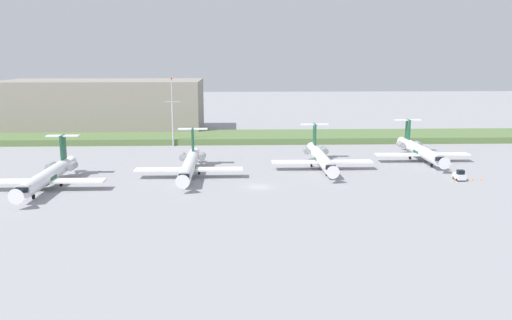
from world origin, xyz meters
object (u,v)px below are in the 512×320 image
regional_jet_third (321,157)px  antenna_mast (173,118)px  regional_jet_second (190,165)px  baggage_tug (459,176)px  safety_cone_front_marker (454,180)px  safety_cone_mid_marker (472,179)px  safety_cone_rear_marker (481,180)px  regional_jet_nearest (48,176)px  regional_jet_fourth (420,151)px

regional_jet_third → antenna_mast: bearing=139.1°
regional_jet_second → regional_jet_third: 30.33m
antenna_mast → baggage_tug: (64.39, -45.55, -7.11)m
baggage_tug → safety_cone_front_marker: size_ratio=5.82×
safety_cone_mid_marker → safety_cone_rear_marker: (1.69, -0.32, 0.00)m
regional_jet_nearest → safety_cone_mid_marker: (85.85, 3.17, -2.26)m
regional_jet_third → safety_cone_mid_marker: 32.64m
regional_jet_nearest → safety_cone_front_marker: (81.88, 2.83, -2.26)m
regional_jet_nearest → baggage_tug: bearing=2.5°
regional_jet_fourth → baggage_tug: size_ratio=9.69×
regional_jet_fourth → safety_cone_front_marker: size_ratio=56.36×
antenna_mast → safety_cone_mid_marker: antenna_mast is taller
safety_cone_front_marker → safety_cone_mid_marker: (3.97, 0.34, 0.00)m
baggage_tug → safety_cone_mid_marker: (2.60, -0.51, -0.73)m
regional_jet_fourth → antenna_mast: (-63.36, 24.25, 5.58)m
regional_jet_second → safety_cone_mid_marker: regional_jet_second is taller
regional_jet_fourth → baggage_tug: 21.38m
baggage_tug → safety_cone_rear_marker: size_ratio=5.82×
baggage_tug → safety_cone_rear_marker: baggage_tug is taller
baggage_tug → safety_cone_front_marker: baggage_tug is taller
regional_jet_nearest → antenna_mast: bearing=69.0°
regional_jet_third → safety_cone_front_marker: size_ratio=56.36×
safety_cone_rear_marker → safety_cone_mid_marker: bearing=169.4°
safety_cone_mid_marker → safety_cone_rear_marker: 1.72m
regional_jet_third → safety_cone_rear_marker: size_ratio=56.36×
regional_jet_third → regional_jet_fourth: same height
regional_jet_nearest → baggage_tug: (83.25, 3.67, -1.53)m
regional_jet_second → antenna_mast: 40.69m
regional_jet_third → safety_cone_mid_marker: regional_jet_third is taller
regional_jet_third → regional_jet_fourth: size_ratio=1.00×
regional_jet_second → safety_cone_rear_marker: (60.75, -6.85, -2.26)m
safety_cone_front_marker → safety_cone_mid_marker: 3.98m
regional_jet_nearest → antenna_mast: (18.85, 49.22, 5.58)m
regional_jet_third → regional_jet_fourth: bearing=17.5°
safety_cone_mid_marker → regional_jet_fourth: bearing=99.4°
regional_jet_fourth → safety_cone_mid_marker: size_ratio=56.36×
regional_jet_second → antenna_mast: antenna_mast is taller
regional_jet_fourth → baggage_tug: regional_jet_fourth is taller
regional_jet_second → safety_cone_mid_marker: 59.46m
regional_jet_third → safety_cone_mid_marker: bearing=-24.7°
regional_jet_fourth → safety_cone_rear_marker: bearing=-76.5°
regional_jet_second → regional_jet_fourth: bearing=15.4°
safety_cone_front_marker → safety_cone_rear_marker: 5.66m
regional_jet_nearest → baggage_tug: 83.34m
antenna_mast → baggage_tug: size_ratio=6.06×
regional_jet_fourth → antenna_mast: bearing=159.1°
regional_jet_second → regional_jet_fourth: 57.50m
safety_cone_mid_marker → safety_cone_rear_marker: bearing=-10.6°
regional_jet_fourth → baggage_tug: bearing=-87.2°
antenna_mast → safety_cone_mid_marker: (66.99, -46.06, -7.84)m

